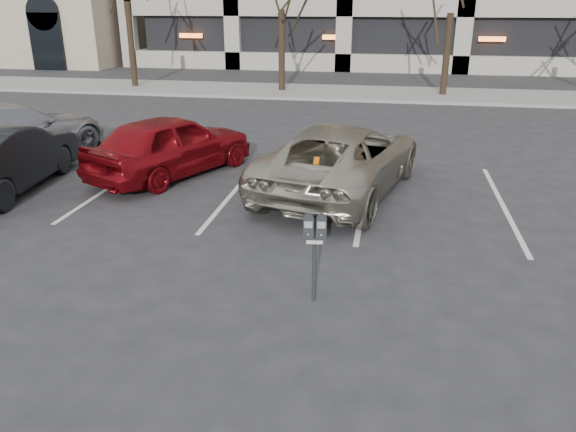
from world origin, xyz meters
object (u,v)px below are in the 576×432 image
Objects in this scene: car_red at (171,145)px; car_silver at (10,132)px; parking_meter at (315,237)px; car_dark at (3,158)px; suv_silver at (341,158)px.

car_red is 4.52m from car_silver.
car_red is (-4.11, 5.32, -0.23)m from parking_meter.
car_red reaches higher than car_dark.
suv_silver is at bearing -162.63° from car_red.
suv_silver is (-0.08, 4.80, -0.22)m from parking_meter.
car_red is at bearing 6.04° from suv_silver.
parking_meter is 8.12m from car_dark.
car_red is at bearing 120.75° from parking_meter.
car_dark is at bearing 146.67° from parking_meter.
suv_silver is 1.31× the size of car_dark.
car_red is (-4.03, 0.53, -0.01)m from suv_silver.
parking_meter is 6.73m from car_red.
car_silver is (-1.34, 2.15, 0.03)m from car_dark.
parking_meter is 0.22× the size of suv_silver.
car_dark is at bearing 141.95° from car_silver.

